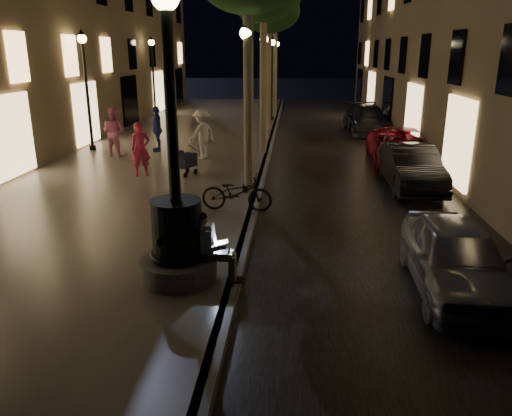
# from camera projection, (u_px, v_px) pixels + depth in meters

# --- Properties ---
(ground) EXTENTS (120.00, 120.00, 0.00)m
(ground) POSITION_uv_depth(u_px,v_px,m) (269.00, 152.00, 21.53)
(ground) COLOR black
(ground) RESTS_ON ground
(cobble_lane) EXTENTS (6.00, 45.00, 0.02)m
(cobble_lane) POSITION_uv_depth(u_px,v_px,m) (339.00, 153.00, 21.31)
(cobble_lane) COLOR black
(cobble_lane) RESTS_ON ground
(promenade) EXTENTS (8.00, 45.00, 0.20)m
(promenade) POSITION_uv_depth(u_px,v_px,m) (178.00, 149.00, 21.78)
(promenade) COLOR slate
(promenade) RESTS_ON ground
(curb_strip) EXTENTS (0.25, 45.00, 0.20)m
(curb_strip) POSITION_uv_depth(u_px,v_px,m) (269.00, 150.00, 21.50)
(curb_strip) COLOR #59595B
(curb_strip) RESTS_ON ground
(fountain_lamppost) EXTENTS (1.40, 1.40, 5.21)m
(fountain_lamppost) POSITION_uv_depth(u_px,v_px,m) (177.00, 227.00, 8.87)
(fountain_lamppost) COLOR #59595B
(fountain_lamppost) RESTS_ON promenade
(seated_man_laptop) EXTENTS (0.92, 0.31, 1.30)m
(seated_man_laptop) POSITION_uv_depth(u_px,v_px,m) (211.00, 244.00, 8.93)
(seated_man_laptop) COLOR gray
(seated_man_laptop) RESTS_ON promenade
(tree_third) EXTENTS (3.00, 3.00, 7.20)m
(tree_third) POSITION_uv_depth(u_px,v_px,m) (269.00, 9.00, 24.45)
(tree_third) COLOR #6B604C
(tree_third) RESTS_ON promenade
(tree_far) EXTENTS (3.00, 3.00, 7.50)m
(tree_far) POSITION_uv_depth(u_px,v_px,m) (275.00, 12.00, 30.06)
(tree_far) COLOR #6B604C
(tree_far) RESTS_ON promenade
(lamp_curb_a) EXTENTS (0.36, 0.36, 4.81)m
(lamp_curb_a) POSITION_uv_depth(u_px,v_px,m) (247.00, 87.00, 13.92)
(lamp_curb_a) COLOR black
(lamp_curb_a) RESTS_ON promenade
(lamp_curb_b) EXTENTS (0.36, 0.36, 4.81)m
(lamp_curb_b) POSITION_uv_depth(u_px,v_px,m) (264.00, 74.00, 21.52)
(lamp_curb_b) COLOR black
(lamp_curb_b) RESTS_ON promenade
(lamp_curb_c) EXTENTS (0.36, 0.36, 4.81)m
(lamp_curb_c) POSITION_uv_depth(u_px,v_px,m) (272.00, 68.00, 29.13)
(lamp_curb_c) COLOR black
(lamp_curb_c) RESTS_ON promenade
(lamp_curb_d) EXTENTS (0.36, 0.36, 4.81)m
(lamp_curb_d) POSITION_uv_depth(u_px,v_px,m) (277.00, 64.00, 36.73)
(lamp_curb_d) COLOR black
(lamp_curb_d) RESTS_ON promenade
(lamp_left_b) EXTENTS (0.36, 0.36, 4.81)m
(lamp_left_b) POSITION_uv_depth(u_px,v_px,m) (86.00, 76.00, 20.13)
(lamp_left_b) COLOR black
(lamp_left_b) RESTS_ON promenade
(lamp_left_c) EXTENTS (0.36, 0.36, 4.81)m
(lamp_left_c) POSITION_uv_depth(u_px,v_px,m) (153.00, 67.00, 29.63)
(lamp_left_c) COLOR black
(lamp_left_c) RESTS_ON promenade
(stroller) EXTENTS (0.67, 0.98, 1.01)m
(stroller) POSITION_uv_depth(u_px,v_px,m) (186.00, 161.00, 16.56)
(stroller) COLOR black
(stroller) RESTS_ON promenade
(car_front) EXTENTS (1.67, 3.88, 1.31)m
(car_front) POSITION_uv_depth(u_px,v_px,m) (456.00, 257.00, 8.97)
(car_front) COLOR #9D9EA4
(car_front) RESTS_ON ground
(car_second) EXTENTS (1.44, 4.14, 1.36)m
(car_second) POSITION_uv_depth(u_px,v_px,m) (411.00, 167.00, 15.74)
(car_second) COLOR black
(car_second) RESTS_ON ground
(car_third) EXTENTS (2.39, 4.93, 1.35)m
(car_third) POSITION_uv_depth(u_px,v_px,m) (402.00, 147.00, 19.18)
(car_third) COLOR maroon
(car_third) RESTS_ON ground
(car_rear) EXTENTS (2.15, 5.05, 1.45)m
(car_rear) POSITION_uv_depth(u_px,v_px,m) (366.00, 119.00, 26.54)
(car_rear) COLOR #2E2E33
(car_rear) RESTS_ON ground
(pedestrian_red) EXTENTS (0.77, 0.66, 1.78)m
(pedestrian_red) POSITION_uv_depth(u_px,v_px,m) (141.00, 149.00, 16.45)
(pedestrian_red) COLOR #C4274D
(pedestrian_red) RESTS_ON promenade
(pedestrian_pink) EXTENTS (1.09, 0.95, 1.91)m
(pedestrian_pink) POSITION_uv_depth(u_px,v_px,m) (114.00, 132.00, 19.51)
(pedestrian_pink) COLOR pink
(pedestrian_pink) RESTS_ON promenade
(pedestrian_white) EXTENTS (1.34, 1.39, 1.90)m
(pedestrian_white) POSITION_uv_depth(u_px,v_px,m) (202.00, 134.00, 19.13)
(pedestrian_white) COLOR silver
(pedestrian_white) RESTS_ON promenade
(pedestrian_blue) EXTENTS (0.72, 1.16, 1.84)m
(pedestrian_blue) POSITION_uv_depth(u_px,v_px,m) (157.00, 129.00, 20.55)
(pedestrian_blue) COLOR navy
(pedestrian_blue) RESTS_ON promenade
(bicycle) EXTENTS (1.88, 0.75, 0.97)m
(bicycle) POSITION_uv_depth(u_px,v_px,m) (237.00, 193.00, 12.93)
(bicycle) COLOR black
(bicycle) RESTS_ON promenade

